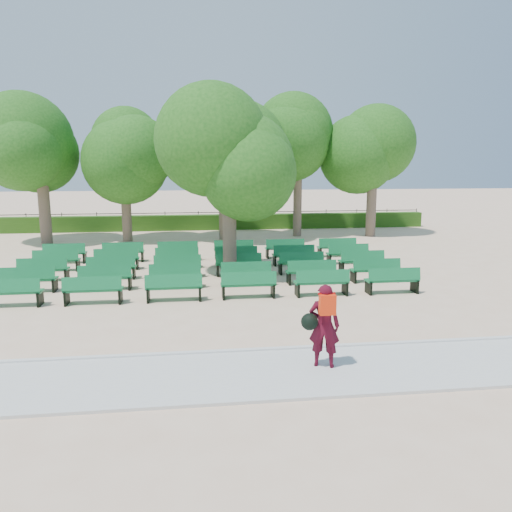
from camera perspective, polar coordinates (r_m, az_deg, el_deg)
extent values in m
plane|color=beige|center=(16.64, -2.27, -3.15)|extent=(120.00, 120.00, 0.00)
cube|color=silver|center=(9.65, 1.83, -13.30)|extent=(30.00, 2.20, 0.06)
cube|color=silver|center=(10.69, 0.82, -10.74)|extent=(30.00, 0.12, 0.10)
cube|color=#295315|center=(30.34, -4.68, 3.88)|extent=(26.00, 0.70, 0.90)
cube|color=#13713A|center=(17.73, -5.46, -0.99)|extent=(1.63, 0.46, 0.05)
cube|color=#13713A|center=(17.50, -5.45, -0.39)|extent=(1.63, 0.13, 0.38)
cylinder|color=brown|center=(17.06, -3.03, 2.05)|extent=(0.47, 0.47, 2.84)
ellipsoid|color=#28641B|center=(16.87, -3.12, 10.52)|extent=(3.97, 3.97, 3.57)
imported|color=#440918|center=(9.71, 7.80, -7.89)|extent=(0.69, 0.57, 1.63)
cube|color=#F4310C|center=(9.40, 8.17, -5.54)|extent=(0.30, 0.15, 0.38)
sphere|color=black|center=(9.55, 6.13, -7.48)|extent=(0.33, 0.33, 0.33)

